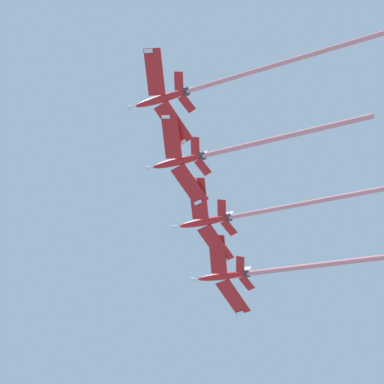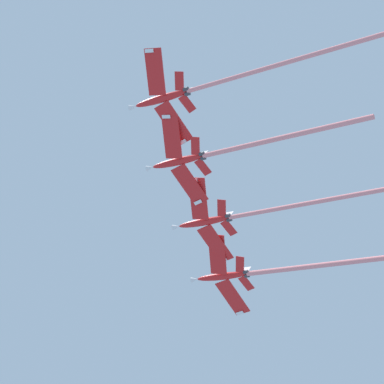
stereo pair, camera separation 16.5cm
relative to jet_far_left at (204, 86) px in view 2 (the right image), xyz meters
name	(u,v)px [view 2 (the right image)]	position (x,y,z in m)	size (l,w,h in m)	color
jet_far_left	(204,86)	(0.00, 0.00, 0.00)	(23.02, 46.94, 21.67)	red
jet_inner_left	(218,152)	(12.83, -2.36, -0.01)	(21.40, 41.44, 20.14)	red
jet_centre	(243,215)	(25.98, -7.31, 0.41)	(22.19, 43.52, 20.23)	red
jet_inner_right	(270,271)	(38.09, -13.06, -0.23)	(22.05, 45.01, 20.79)	red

